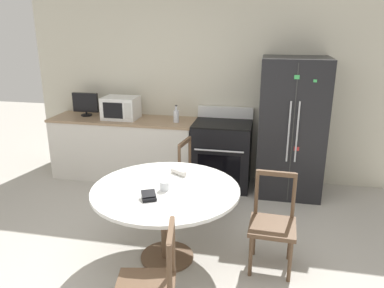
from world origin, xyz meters
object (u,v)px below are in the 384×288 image
Objects in this scene: candle_glass at (164,186)px; wallet at (149,196)px; microwave at (121,108)px; countertop_tv at (86,103)px; dining_chair_right at (273,225)px; refrigerator at (291,128)px; dining_chair_near at (149,288)px; dining_chair_far at (197,179)px; oven_range at (222,154)px; counter_bottle at (176,116)px.

wallet is at bearing -110.44° from candle_glass.
countertop_tv reaches higher than microwave.
wallet is (-1.07, -0.34, 0.34)m from dining_chair_right.
dining_chair_near is (-1.06, -2.81, -0.47)m from refrigerator.
refrigerator is 2.22m from candle_glass.
candle_glass is 0.23m from wallet.
dining_chair_far is at bearing -142.41° from refrigerator.
oven_range is at bearing -66.26° from dining_chair_right.
refrigerator is 1.56m from counter_bottle.
refrigerator is at bearing 57.27° from candle_glass.
dining_chair_near is at bearing -79.98° from counter_bottle.
dining_chair_near is at bearing -72.79° from wallet.
counter_bottle reaches higher than wallet.
dining_chair_near is (-0.15, -2.85, -0.03)m from oven_range.
dining_chair_right is (1.35, -1.75, -0.56)m from counter_bottle.
counter_bottle is 2.71× the size of candle_glass.
microwave is at bearing 179.31° from oven_range.
refrigerator reaches higher than dining_chair_right.
refrigerator reaches higher than dining_chair_near.
microwave is 5.51× the size of candle_glass.
counter_bottle is 2.91m from dining_chair_near.
microwave is (-2.38, 0.05, 0.15)m from refrigerator.
counter_bottle is at bearing -3.28° from microwave.
countertop_tv is at bearing -31.79° from dining_chair_right.
refrigerator is at bearing -1.30° from microwave.
countertop_tv reaches higher than dining_chair_near.
refrigerator is 2.45m from wallet.
dining_chair_near is (1.32, -2.86, -0.62)m from microwave.
oven_range is 6.46× the size of wallet.
dining_chair_near is at bearing -56.97° from countertop_tv.
dining_chair_far is at bearing 81.31° from wallet.
dining_chair_far is at bearing -61.34° from counter_bottle.
oven_range is at bearing 177.72° from refrigerator.
microwave is at bearing 176.72° from counter_bottle.
oven_range is 0.83m from counter_bottle.
candle_glass is at bearing -58.47° from microwave.
counter_bottle is at bearing -50.16° from dining_chair_right.
oven_range reaches higher than candle_glass.
countertop_tv reaches higher than wallet.
oven_range is 1.59m from microwave.
oven_range is 4.50× the size of counter_bottle.
dining_chair_right reaches higher than wallet.
oven_range is at bearing 81.22° from candle_glass.
countertop_tv is 1.41m from counter_bottle.
refrigerator is 2.97m from countertop_tv.
countertop_tv is at bearing 22.09° from dining_chair_near.
oven_range is at bearing 79.99° from wallet.
dining_chair_far is 10.18× the size of candle_glass.
oven_range is at bearing -0.69° from microwave.
dining_chair_right is at bearing -68.57° from oven_range.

